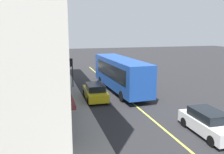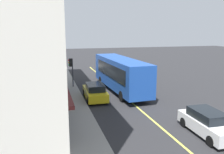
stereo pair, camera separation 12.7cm
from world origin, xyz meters
name	(u,v)px [view 1 (the left image)]	position (x,y,z in m)	size (l,w,h in m)	color
ground	(121,93)	(0.00, 0.00, 0.00)	(120.00, 120.00, 0.00)	#28282B
sidewalk	(69,96)	(0.00, 5.32, 0.07)	(80.00, 2.55, 0.15)	gray
lane_centre_stripe	(121,93)	(0.00, 0.00, 0.00)	(36.00, 0.16, 0.01)	#D8D14C
bus	(120,73)	(0.80, -0.19, 1.99)	(11.24, 3.05, 3.50)	#1E4CAD
traffic_light	(71,66)	(3.61, 4.66, 2.53)	(0.30, 0.52, 3.20)	#2D2D33
car_black	(117,71)	(8.90, -2.34, 0.74)	(4.31, 1.88, 1.52)	black
car_yellow	(95,92)	(-1.49, 3.00, 0.74)	(4.35, 1.97, 1.52)	yellow
car_white	(209,123)	(-10.73, -2.32, 0.74)	(4.34, 1.95, 1.52)	white
pedestrian_near_storefront	(62,74)	(6.16, 5.56, 1.16)	(0.34, 0.34, 1.68)	black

